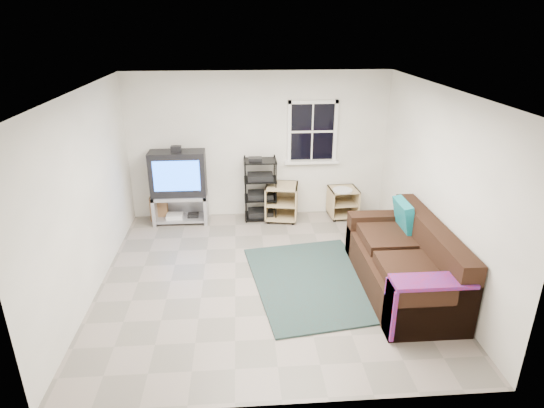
{
  "coord_description": "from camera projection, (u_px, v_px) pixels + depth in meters",
  "views": [
    {
      "loc": [
        -0.34,
        -5.55,
        3.39
      ],
      "look_at": [
        0.1,
        0.4,
        0.96
      ],
      "focal_mm": 30.0,
      "sensor_mm": 36.0,
      "label": 1
    }
  ],
  "objects": [
    {
      "name": "room",
      "position": [
        312.0,
        136.0,
        8.03
      ],
      "size": [
        4.6,
        4.62,
        4.6
      ],
      "color": "gray",
      "rests_on": "ground"
    },
    {
      "name": "sofa",
      "position": [
        405.0,
        265.0,
        6.04
      ],
      "size": [
        1.0,
        2.24,
        1.03
      ],
      "color": "black",
      "rests_on": "ground"
    },
    {
      "name": "tv_unit",
      "position": [
        179.0,
        181.0,
        7.93
      ],
      "size": [
        0.95,
        0.48,
        1.4
      ],
      "color": "#9F9FA7",
      "rests_on": "ground"
    },
    {
      "name": "side_table_left",
      "position": [
        282.0,
        200.0,
        8.22
      ],
      "size": [
        0.64,
        0.64,
        0.66
      ],
      "rotation": [
        0.0,
        0.0,
        -0.17
      ],
      "color": "tan",
      "rests_on": "ground"
    },
    {
      "name": "av_rack",
      "position": [
        260.0,
        193.0,
        8.16
      ],
      "size": [
        0.57,
        0.42,
        1.15
      ],
      "color": "black",
      "rests_on": "ground"
    },
    {
      "name": "paper_bag",
      "position": [
        159.0,
        208.0,
        8.21
      ],
      "size": [
        0.31,
        0.21,
        0.43
      ],
      "primitive_type": "cube",
      "rotation": [
        0.0,
        0.0,
        0.06
      ],
      "color": "#926141",
      "rests_on": "ground"
    },
    {
      "name": "shag_rug",
      "position": [
        314.0,
        281.0,
        6.32
      ],
      "size": [
        1.91,
        2.42,
        0.03
      ],
      "primitive_type": "cube",
      "rotation": [
        0.0,
        0.0,
        0.15
      ],
      "color": "#311F15",
      "rests_on": "ground"
    },
    {
      "name": "side_table_right",
      "position": [
        342.0,
        200.0,
        8.31
      ],
      "size": [
        0.53,
        0.55,
        0.57
      ],
      "rotation": [
        0.0,
        0.0,
        0.07
      ],
      "color": "tan",
      "rests_on": "ground"
    }
  ]
}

